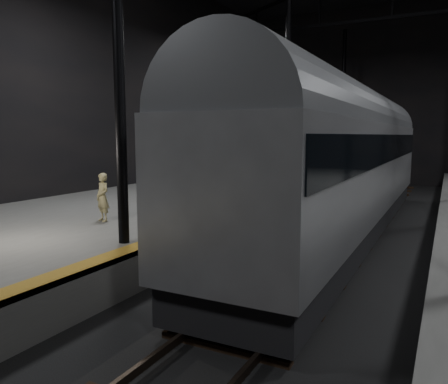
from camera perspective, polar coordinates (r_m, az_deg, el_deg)
The scene contains 6 objects.
ground at distance 13.14m, azimuth 12.20°, elevation -8.76°, with size 44.00×44.00×0.00m, color black.
platform_left at distance 16.54m, azimuth -13.75°, elevation -3.68°, with size 9.00×43.80×1.00m, color #575754.
tactile_strip at distance 14.07m, azimuth -0.59°, elevation -3.31°, with size 0.50×43.80×0.01m, color #865E18.
track at distance 13.12m, azimuth 12.20°, elevation -8.47°, with size 2.40×43.00×0.24m.
train at distance 15.98m, azimuth 15.70°, elevation 4.69°, with size 2.95×19.71×5.27m.
woman at distance 13.86m, azimuth -15.57°, elevation -0.65°, with size 0.54×0.36×1.49m, color tan.
Camera 1 is at (3.21, -12.22, 3.62)m, focal length 35.00 mm.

